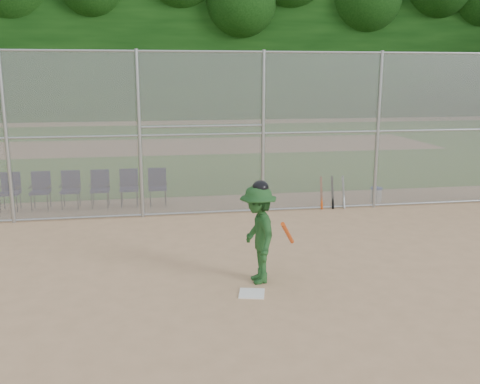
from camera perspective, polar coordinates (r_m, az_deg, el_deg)
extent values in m
plane|color=tan|center=(8.79, 2.76, -10.54)|extent=(100.00, 100.00, 0.00)
plane|color=#325E1C|center=(26.18, -5.67, 4.92)|extent=(100.00, 100.00, 0.00)
plane|color=#A97F5D|center=(26.18, -5.67, 4.93)|extent=(24.00, 24.00, 0.00)
cube|color=gray|center=(13.10, -1.83, 6.19)|extent=(16.00, 0.02, 4.00)
cylinder|color=#9EA3A8|center=(13.03, -1.89, 14.75)|extent=(16.00, 0.05, 0.05)
cube|color=black|center=(42.98, -7.48, 15.17)|extent=(80.00, 5.00, 11.00)
cube|color=white|center=(8.69, 1.27, -10.76)|extent=(0.48, 0.48, 0.02)
imported|color=#1E4B1F|center=(8.91, 1.94, -4.53)|extent=(0.68, 1.11, 1.66)
ellipsoid|color=black|center=(8.71, 1.98, 0.51)|extent=(0.27, 0.30, 0.23)
cylinder|color=#EA4F16|center=(8.59, 5.10, -4.40)|extent=(0.40, 0.68, 0.55)
cylinder|color=white|center=(15.08, 14.31, -0.37)|extent=(0.30, 0.30, 0.36)
cylinder|color=#2841AE|center=(15.04, 14.36, 0.39)|extent=(0.32, 0.32, 0.05)
cylinder|color=#D84C14|center=(13.99, 8.68, -0.09)|extent=(0.06, 0.22, 0.85)
cylinder|color=black|center=(14.08, 9.84, -0.05)|extent=(0.06, 0.25, 0.84)
cylinder|color=#B2B2B7|center=(14.18, 10.98, -0.02)|extent=(0.06, 0.28, 0.84)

